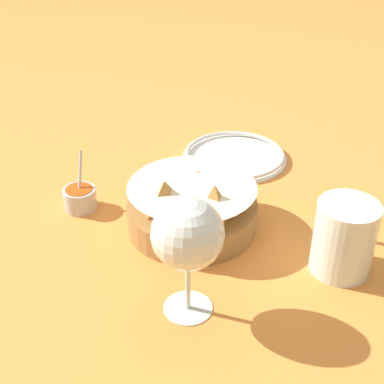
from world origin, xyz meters
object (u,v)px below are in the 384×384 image
(food_basket, at_px, (192,208))
(sauce_cup, at_px, (80,197))
(side_plate, at_px, (235,155))
(beer_mug, at_px, (343,239))
(wine_glass, at_px, (188,237))

(food_basket, relative_size, sauce_cup, 2.19)
(sauce_cup, bearing_deg, food_basket, -99.83)
(food_basket, xyz_separation_m, side_plate, (0.24, -0.06, -0.03))
(sauce_cup, relative_size, beer_mug, 0.74)
(sauce_cup, distance_m, wine_glass, 0.32)
(wine_glass, distance_m, beer_mug, 0.25)
(food_basket, bearing_deg, sauce_cup, 80.17)
(wine_glass, distance_m, side_plate, 0.45)
(beer_mug, height_order, side_plate, beer_mug)
(food_basket, xyz_separation_m, beer_mug, (-0.08, -0.23, 0.01))
(food_basket, distance_m, sauce_cup, 0.20)
(wine_glass, bearing_deg, side_plate, -5.56)
(food_basket, xyz_separation_m, wine_glass, (-0.19, -0.02, 0.08))
(wine_glass, relative_size, side_plate, 0.82)
(wine_glass, height_order, side_plate, wine_glass)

